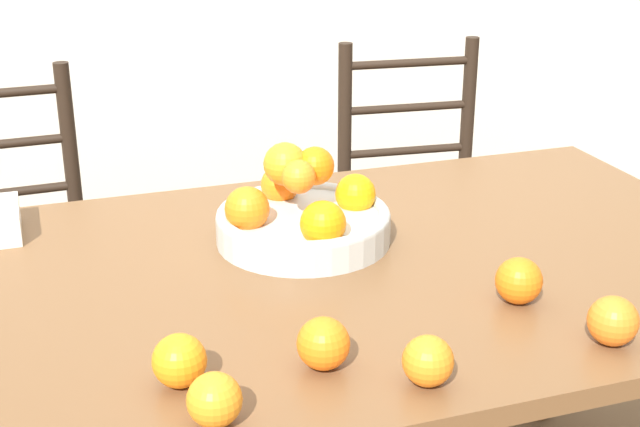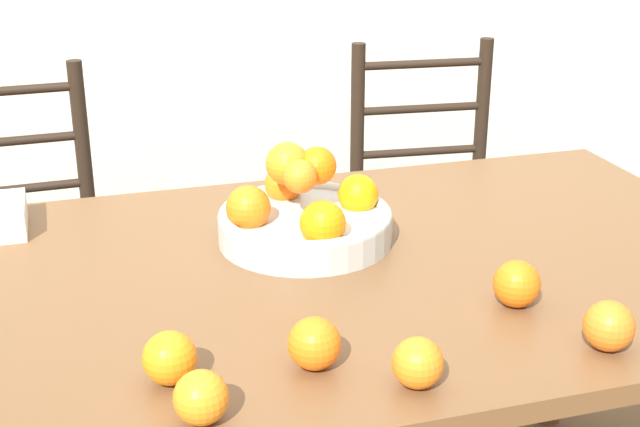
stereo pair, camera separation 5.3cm
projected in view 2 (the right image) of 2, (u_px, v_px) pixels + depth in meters
dining_table at (335, 311)px, 1.63m from camera, size 1.63×0.97×0.74m
fruit_bowl at (304, 214)px, 1.69m from camera, size 0.33×0.33×0.19m
orange_loose_0 at (517, 284)px, 1.45m from camera, size 0.08×0.08×0.08m
orange_loose_1 at (609, 326)px, 1.32m from camera, size 0.08×0.08×0.08m
orange_loose_2 at (170, 358)px, 1.23m from camera, size 0.08×0.08×0.08m
orange_loose_3 at (418, 363)px, 1.22m from camera, size 0.07×0.07×0.07m
orange_loose_4 at (201, 398)px, 1.15m from camera, size 0.07×0.07×0.07m
orange_loose_5 at (314, 343)px, 1.27m from camera, size 0.08×0.08×0.08m
chair_left at (20, 260)px, 2.27m from camera, size 0.43×0.41×0.94m
chair_right at (431, 213)px, 2.57m from camera, size 0.46×0.44×0.94m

